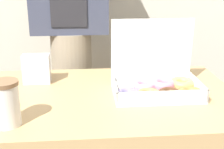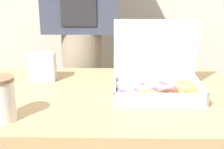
# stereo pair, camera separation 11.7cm
# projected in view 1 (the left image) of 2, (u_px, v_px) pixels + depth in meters

# --- Properties ---
(donut_box) EXTENTS (0.36, 0.24, 0.28)m
(donut_box) POSITION_uv_depth(u_px,v_px,m) (156.00, 83.00, 1.21)
(donut_box) COLOR white
(donut_box) RESTS_ON table
(coffee_cup) EXTENTS (0.09, 0.09, 0.14)m
(coffee_cup) POSITION_uv_depth(u_px,v_px,m) (6.00, 103.00, 0.94)
(coffee_cup) COLOR silver
(coffee_cup) RESTS_ON table
(napkin_holder) EXTENTS (0.11, 0.06, 0.12)m
(napkin_holder) POSITION_uv_depth(u_px,v_px,m) (37.00, 69.00, 1.31)
(napkin_holder) COLOR silver
(napkin_holder) RESTS_ON table
(person_customer) EXTENTS (0.39, 0.22, 1.65)m
(person_customer) POSITION_uv_depth(u_px,v_px,m) (70.00, 29.00, 1.63)
(person_customer) COLOR gray
(person_customer) RESTS_ON ground_plane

